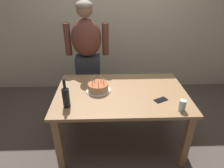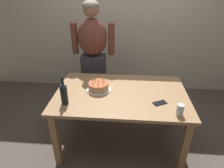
# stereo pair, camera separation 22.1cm
# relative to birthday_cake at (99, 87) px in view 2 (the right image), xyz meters

# --- Properties ---
(ground_plane) EXTENTS (10.00, 10.00, 0.00)m
(ground_plane) POSITION_rel_birthday_cake_xyz_m (0.26, -0.04, -0.79)
(ground_plane) COLOR #564C44
(back_wall) EXTENTS (5.20, 0.10, 2.60)m
(back_wall) POSITION_rel_birthday_cake_xyz_m (0.26, 1.51, 0.51)
(back_wall) COLOR beige
(back_wall) RESTS_ON ground_plane
(dining_table) EXTENTS (1.50, 0.96, 0.74)m
(dining_table) POSITION_rel_birthday_cake_xyz_m (0.26, -0.04, -0.14)
(dining_table) COLOR #A37A51
(dining_table) RESTS_ON ground_plane
(birthday_cake) EXTENTS (0.29, 0.29, 0.17)m
(birthday_cake) POSITION_rel_birthday_cake_xyz_m (0.00, 0.00, 0.00)
(birthday_cake) COLOR white
(birthday_cake) RESTS_ON dining_table
(water_glass_near) EXTENTS (0.07, 0.07, 0.11)m
(water_glass_near) POSITION_rel_birthday_cake_xyz_m (0.84, -0.41, 0.01)
(water_glass_near) COLOR silver
(water_glass_near) RESTS_ON dining_table
(wine_bottle) EXTENTS (0.07, 0.07, 0.31)m
(wine_bottle) POSITION_rel_birthday_cake_xyz_m (-0.31, -0.31, 0.08)
(wine_bottle) COLOR black
(wine_bottle) RESTS_ON dining_table
(cell_phone) EXTENTS (0.16, 0.13, 0.01)m
(cell_phone) POSITION_rel_birthday_cake_xyz_m (0.68, -0.22, -0.04)
(cell_phone) COLOR black
(cell_phone) RESTS_ON dining_table
(person_man_bearded) EXTENTS (0.61, 0.27, 1.66)m
(person_man_bearded) POSITION_rel_birthday_cake_xyz_m (-0.17, 0.67, 0.09)
(person_man_bearded) COLOR #33333D
(person_man_bearded) RESTS_ON ground_plane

